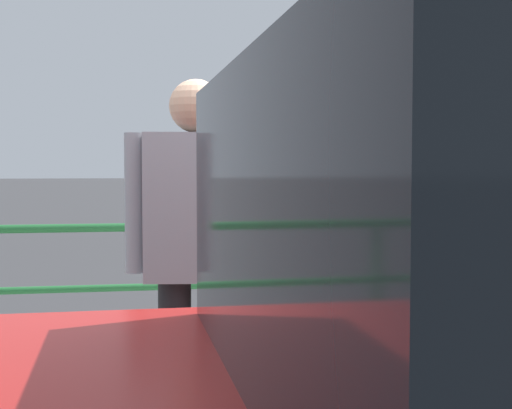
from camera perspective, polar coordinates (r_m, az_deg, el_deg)
The scene contains 3 objects.
parking_meter at distance 3.35m, azimuth 7.22°, elevation -3.32°, with size 0.16×0.17×1.46m.
pedestrian_at_meter at distance 3.37m, azimuth -4.60°, elevation -3.25°, with size 0.70×0.59×1.79m.
background_railing at distance 5.45m, azimuth -0.87°, elevation -4.19°, with size 24.06×0.06×0.99m.
Camera 1 is at (-0.82, -2.75, 1.56)m, focal length 51.97 mm.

